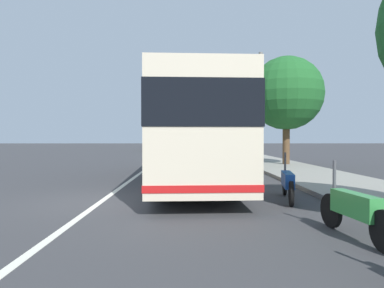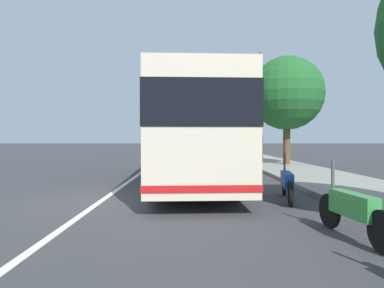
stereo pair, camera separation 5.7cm
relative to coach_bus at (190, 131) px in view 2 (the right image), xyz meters
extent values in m
plane|color=#38383A|center=(-4.43, 2.37, -1.97)|extent=(220.00, 220.00, 0.00)
cube|color=gray|center=(5.57, -5.36, -1.90)|extent=(110.00, 3.60, 0.14)
cube|color=silver|center=(5.57, 2.37, -1.97)|extent=(110.00, 0.16, 0.01)
cube|color=beige|center=(0.00, 0.00, -0.07)|extent=(12.46, 3.06, 3.11)
cube|color=black|center=(0.00, 0.00, 0.47)|extent=(12.50, 3.10, 1.03)
cube|color=red|center=(0.00, 0.00, -1.37)|extent=(12.49, 3.09, 0.16)
cylinder|color=black|center=(3.91, 1.34, -1.47)|extent=(1.01, 0.34, 1.00)
cylinder|color=black|center=(4.00, -1.02, -1.47)|extent=(1.01, 0.34, 1.00)
cylinder|color=black|center=(-4.00, 1.02, -1.47)|extent=(1.01, 0.34, 1.00)
cylinder|color=black|center=(-3.91, -1.34, -1.47)|extent=(1.01, 0.34, 1.00)
cylinder|color=black|center=(-7.01, -2.60, -1.65)|extent=(0.64, 0.16, 0.64)
cylinder|color=black|center=(-8.46, -2.77, -1.65)|extent=(0.64, 0.16, 0.64)
cube|color=#338C3F|center=(-7.73, -2.69, -1.40)|extent=(1.11, 0.37, 0.39)
cylinder|color=#4C4C51|center=(-7.12, -2.61, -1.05)|extent=(0.06, 0.06, 0.70)
cylinder|color=black|center=(-3.35, -2.78, -1.66)|extent=(0.63, 0.19, 0.62)
cylinder|color=black|center=(-5.03, -2.46, -1.66)|extent=(0.63, 0.19, 0.62)
cube|color=#1947A5|center=(-4.19, -2.62, -1.41)|extent=(1.31, 0.48, 0.38)
cylinder|color=#4C4C51|center=(-3.47, -2.75, -1.06)|extent=(0.06, 0.06, 0.70)
cube|color=gray|center=(24.15, -0.23, -1.39)|extent=(4.12, 1.85, 0.79)
cube|color=black|center=(23.99, -0.22, -0.75)|extent=(2.23, 1.68, 0.49)
cylinder|color=black|center=(25.51, 0.57, -1.65)|extent=(0.64, 0.23, 0.64)
cylinder|color=black|center=(25.49, -1.06, -1.65)|extent=(0.64, 0.23, 0.64)
cylinder|color=black|center=(22.81, 0.61, -1.65)|extent=(0.64, 0.23, 0.64)
cylinder|color=black|center=(22.78, -1.02, -1.65)|extent=(0.64, 0.23, 0.64)
cube|color=#2D7238|center=(28.67, -0.44, -1.40)|extent=(4.08, 2.05, 0.79)
cube|color=black|center=(28.76, -0.43, -0.74)|extent=(2.00, 1.75, 0.53)
cylinder|color=black|center=(29.91, 0.46, -1.65)|extent=(0.66, 0.27, 0.64)
cylinder|color=black|center=(30.03, -1.13, -1.65)|extent=(0.66, 0.27, 0.64)
cylinder|color=black|center=(27.31, 0.25, -1.65)|extent=(0.66, 0.27, 0.64)
cylinder|color=black|center=(27.43, -1.33, -1.65)|extent=(0.66, 0.27, 0.64)
cube|color=#2D7238|center=(32.46, 4.99, -1.37)|extent=(4.27, 1.96, 0.85)
cube|color=black|center=(32.66, 5.00, -0.69)|extent=(2.04, 1.74, 0.51)
cylinder|color=black|center=(31.09, 4.12, -1.65)|extent=(0.65, 0.24, 0.64)
cylinder|color=black|center=(31.04, 5.77, -1.65)|extent=(0.65, 0.24, 0.64)
cylinder|color=black|center=(33.87, 4.21, -1.65)|extent=(0.65, 0.24, 0.64)
cylinder|color=black|center=(33.82, 5.87, -1.65)|extent=(0.65, 0.24, 0.64)
cube|color=#2D7238|center=(47.56, -0.85, -1.40)|extent=(4.07, 1.90, 0.77)
cube|color=black|center=(47.62, -0.85, -0.75)|extent=(1.97, 1.68, 0.55)
cylinder|color=black|center=(48.85, 0.00, -1.65)|extent=(0.65, 0.24, 0.64)
cylinder|color=black|center=(48.91, -1.60, -1.65)|extent=(0.65, 0.24, 0.64)
cylinder|color=black|center=(46.21, -0.10, -1.65)|extent=(0.65, 0.24, 0.64)
cylinder|color=black|center=(46.27, -1.70, -1.65)|extent=(0.65, 0.24, 0.64)
cylinder|color=brown|center=(6.96, -5.82, -0.44)|extent=(0.42, 0.42, 3.07)
sphere|color=#1E5B26|center=(6.96, -5.82, 2.42)|extent=(4.38, 4.38, 4.38)
cylinder|color=slate|center=(12.23, -5.40, 2.11)|extent=(0.31, 0.31, 8.16)
camera|label=1|loc=(-13.30, 0.08, -0.31)|focal=31.73mm
camera|label=2|loc=(-13.30, 0.03, -0.31)|focal=31.73mm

